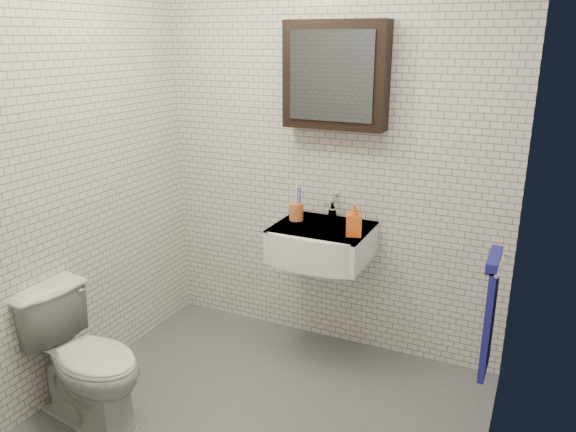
{
  "coord_description": "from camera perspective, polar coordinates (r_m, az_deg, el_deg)",
  "views": [
    {
      "loc": [
        1.18,
        -2.13,
        1.91
      ],
      "look_at": [
        -0.02,
        0.45,
        1.0
      ],
      "focal_mm": 35.0,
      "sensor_mm": 36.0,
      "label": 1
    }
  ],
  "objects": [
    {
      "name": "washbasin",
      "position": [
        3.28,
        3.24,
        -2.8
      ],
      "size": [
        0.55,
        0.5,
        0.2
      ],
      "color": "white",
      "rests_on": "room_shell"
    },
    {
      "name": "toilet",
      "position": [
        3.11,
        -19.88,
        -13.5
      ],
      "size": [
        0.74,
        0.49,
        0.7
      ],
      "primitive_type": "imported",
      "rotation": [
        0.0,
        0.0,
        1.41
      ],
      "color": "silver",
      "rests_on": "ground"
    },
    {
      "name": "towel_rail",
      "position": [
        2.75,
        19.88,
        -8.9
      ],
      "size": [
        0.09,
        0.3,
        0.58
      ],
      "color": "silver",
      "rests_on": "room_shell"
    },
    {
      "name": "soap_bottle",
      "position": [
        3.12,
        6.73,
        -0.34
      ],
      "size": [
        0.11,
        0.11,
        0.19
      ],
      "primitive_type": "imported",
      "rotation": [
        0.0,
        0.0,
        0.33
      ],
      "color": "orange",
      "rests_on": "washbasin"
    },
    {
      "name": "faucet",
      "position": [
        3.41,
        4.52,
        0.8
      ],
      "size": [
        0.06,
        0.2,
        0.15
      ],
      "color": "silver",
      "rests_on": "washbasin"
    },
    {
      "name": "toothbrush_cup",
      "position": [
        3.38,
        0.85,
        0.54
      ],
      "size": [
        0.09,
        0.09,
        0.23
      ],
      "rotation": [
        0.0,
        0.0,
        -0.04
      ],
      "color": "#C86232",
      "rests_on": "washbasin"
    },
    {
      "name": "ground",
      "position": [
        3.09,
        -3.38,
        -20.3
      ],
      "size": [
        2.2,
        2.0,
        0.01
      ],
      "primitive_type": "cube",
      "color": "#4D4F55",
      "rests_on": "ground"
    },
    {
      "name": "mirror_cabinet",
      "position": [
        3.26,
        4.84,
        14.04
      ],
      "size": [
        0.6,
        0.15,
        0.6
      ],
      "color": "black",
      "rests_on": "room_shell"
    },
    {
      "name": "room_shell",
      "position": [
        2.47,
        -4.0,
        7.43
      ],
      "size": [
        2.22,
        2.02,
        2.51
      ],
      "color": "silver",
      "rests_on": "ground"
    }
  ]
}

